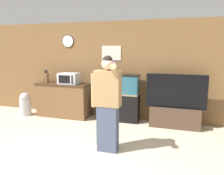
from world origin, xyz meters
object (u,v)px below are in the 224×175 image
(trash_bin, at_px, (25,104))
(person_standing, at_px, (107,103))
(aquarium_on_stand, at_px, (118,98))
(tv_on_stand, at_px, (175,112))
(knife_block, at_px, (46,78))
(microwave, at_px, (69,78))
(counter_island, at_px, (64,100))

(trash_bin, bearing_deg, person_standing, -25.65)
(person_standing, relative_size, trash_bin, 2.71)
(aquarium_on_stand, xyz_separation_m, tv_on_stand, (1.45, -0.08, -0.24))
(knife_block, relative_size, person_standing, 0.21)
(knife_block, relative_size, tv_on_stand, 0.26)
(microwave, distance_m, aquarium_on_stand, 1.43)
(microwave, height_order, aquarium_on_stand, microwave)
(counter_island, xyz_separation_m, trash_bin, (-1.10, -0.24, -0.14))
(microwave, height_order, tv_on_stand, tv_on_stand)
(trash_bin, bearing_deg, microwave, 8.48)
(knife_block, xyz_separation_m, tv_on_stand, (3.53, 0.03, -0.70))
(counter_island, xyz_separation_m, person_standing, (1.84, -1.65, 0.45))
(aquarium_on_stand, distance_m, person_standing, 1.80)
(counter_island, bearing_deg, microwave, -11.46)
(microwave, distance_m, tv_on_stand, 2.88)
(microwave, xyz_separation_m, person_standing, (1.63, -1.61, -0.17))
(microwave, xyz_separation_m, aquarium_on_stand, (1.34, 0.14, -0.47))
(microwave, height_order, trash_bin, microwave)
(aquarium_on_stand, bearing_deg, trash_bin, -172.89)
(microwave, relative_size, tv_on_stand, 0.37)
(counter_island, distance_m, tv_on_stand, 3.01)
(counter_island, distance_m, knife_block, 0.80)
(trash_bin, bearing_deg, knife_block, 21.55)
(counter_island, distance_m, aquarium_on_stand, 1.56)
(aquarium_on_stand, distance_m, trash_bin, 2.70)
(knife_block, height_order, tv_on_stand, knife_block)
(counter_island, distance_m, microwave, 0.65)
(microwave, height_order, knife_block, knife_block)
(aquarium_on_stand, relative_size, tv_on_stand, 0.87)
(tv_on_stand, xyz_separation_m, trash_bin, (-4.11, -0.26, -0.05))
(tv_on_stand, bearing_deg, aquarium_on_stand, 177.04)
(microwave, bearing_deg, tv_on_stand, 1.24)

